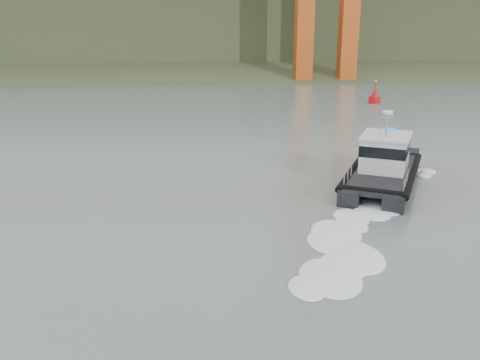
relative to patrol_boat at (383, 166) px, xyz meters
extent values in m
plane|color=slate|center=(-11.77, -15.21, -1.41)|extent=(400.00, 400.00, 0.00)
cube|color=#374729|center=(-11.77, 76.79, -1.41)|extent=(500.00, 44.72, 16.25)
cube|color=#374729|center=(-11.77, 104.79, 4.59)|extent=(500.00, 70.00, 18.00)
cube|color=#374729|center=(-11.77, 129.79, 9.59)|extent=(500.00, 60.00, 16.00)
cube|color=black|center=(-1.35, 0.49, -0.97)|extent=(6.49, 10.98, 1.27)
cube|color=black|center=(1.19, -0.80, -0.97)|extent=(6.49, 10.98, 1.27)
cube|color=black|center=(-0.32, -0.62, -0.46)|extent=(8.31, 10.86, 0.26)
cube|color=silver|center=(0.16, 0.32, 0.88)|extent=(4.55, 4.82, 2.43)
cube|color=black|center=(0.16, 0.32, 1.32)|extent=(4.63, 4.91, 0.79)
cube|color=silver|center=(0.16, 0.32, 2.18)|extent=(4.83, 5.11, 0.17)
cylinder|color=gray|center=(0.02, 0.04, 3.04)|extent=(0.17, 0.17, 1.90)
cylinder|color=white|center=(0.02, 0.04, 3.94)|extent=(0.74, 0.74, 0.19)
cylinder|color=#B10C13|center=(11.56, 35.91, -1.05)|extent=(1.62, 1.62, 1.08)
cone|color=#B10C13|center=(11.56, 35.91, 0.03)|extent=(1.26, 1.26, 1.62)
cylinder|color=#B10C13|center=(11.56, 35.91, 1.11)|extent=(0.14, 0.14, 0.90)
sphere|color=#E5D87F|center=(11.56, 35.91, 1.65)|extent=(0.27, 0.27, 0.27)
camera|label=1|loc=(-13.80, -36.37, 10.73)|focal=40.00mm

